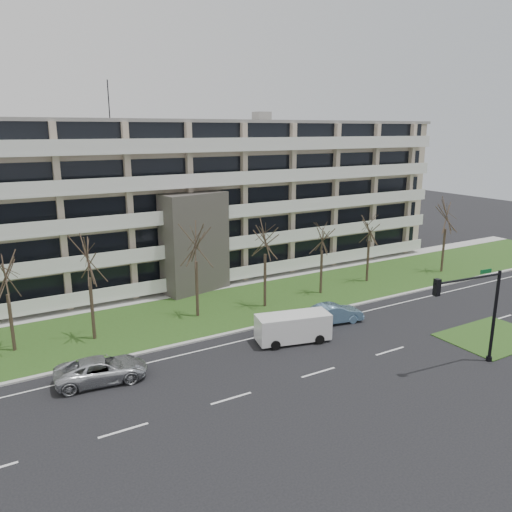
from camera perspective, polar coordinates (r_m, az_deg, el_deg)
ground at (r=31.53m, az=7.13°, el=-13.07°), size 160.00×160.00×0.00m
grass_verge at (r=41.66m, az=-3.80°, el=-5.96°), size 90.00×10.00×0.06m
curb at (r=37.54m, az=-0.35°, el=-8.21°), size 90.00×0.35×0.12m
sidewalk at (r=46.38m, az=-6.86°, el=-3.88°), size 90.00×2.00×0.08m
grass_median at (r=39.87m, az=25.38°, el=-8.33°), size 7.00×5.00×0.06m
lane_edge_line at (r=36.37m, az=0.85°, el=-9.07°), size 90.00×0.12×0.01m
apartment_building at (r=50.89m, az=-10.22°, el=6.38°), size 60.50×15.10×18.75m
silver_pickup at (r=31.35m, az=-17.25°, el=-12.31°), size 5.56×3.11×1.47m
blue_sedan at (r=38.85m, az=8.88°, el=-6.51°), size 4.70×2.34×1.48m
white_van at (r=35.10m, az=4.36°, el=-7.90°), size 5.44×3.02×1.99m
traffic_signal at (r=33.25m, az=23.79°, el=-5.17°), size 5.39×0.86×6.25m
tree_1 at (r=35.95m, az=-26.79°, el=-1.61°), size 3.56×3.56×7.11m
tree_2 at (r=35.63m, az=-18.71°, el=0.34°), size 4.05×4.05×8.10m
tree_3 at (r=38.39m, az=-6.94°, el=1.89°), size 4.02×4.02×8.04m
tree_4 at (r=40.27m, az=1.06°, el=2.65°), size 4.05×4.05×8.10m
tree_5 at (r=44.21m, az=7.61°, el=2.55°), size 3.56×3.56×7.11m
tree_6 at (r=48.64m, az=12.88°, el=3.45°), size 3.59×3.59×7.17m
tree_7 at (r=54.13m, az=20.99°, el=4.77°), size 4.08×4.08×8.17m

